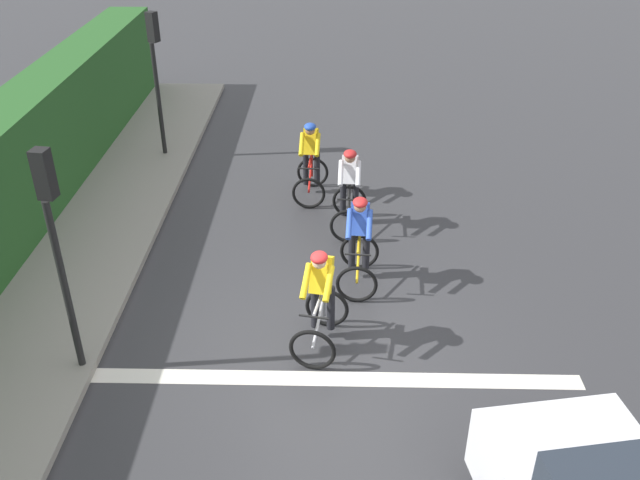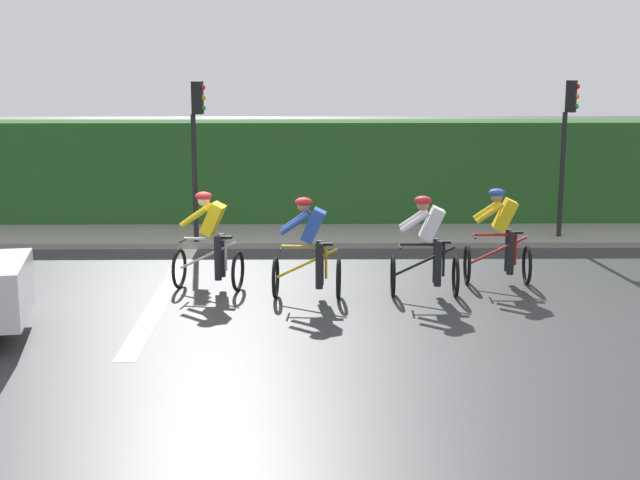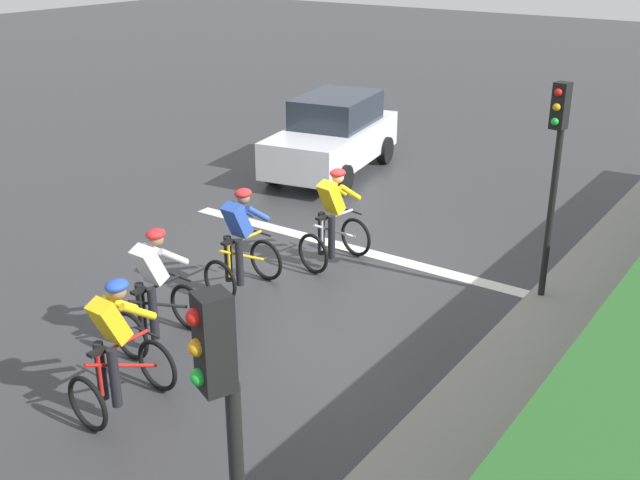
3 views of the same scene
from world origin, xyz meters
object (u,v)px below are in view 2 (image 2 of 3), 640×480
(cyclist_mid, at_px, (309,251))
(traffic_light_near_crossing, at_px, (197,138))
(traffic_light_far_junction, at_px, (567,136))
(cyclist_second, at_px, (427,249))
(cyclist_fourth, at_px, (210,243))
(cyclist_lead, at_px, (500,239))

(cyclist_mid, relative_size, traffic_light_near_crossing, 0.50)
(traffic_light_near_crossing, distance_m, traffic_light_far_junction, 7.53)
(cyclist_second, height_order, cyclist_fourth, same)
(cyclist_lead, relative_size, cyclist_mid, 1.00)
(cyclist_mid, bearing_deg, cyclist_lead, 105.53)
(cyclist_mid, relative_size, traffic_light_far_junction, 0.50)
(cyclist_mid, distance_m, cyclist_fourth, 1.76)
(cyclist_lead, distance_m, cyclist_fourth, 4.92)
(cyclist_second, height_order, traffic_light_far_junction, traffic_light_far_junction)
(traffic_light_far_junction, bearing_deg, cyclist_fourth, -61.27)
(traffic_light_far_junction, bearing_deg, cyclist_mid, -50.19)
(cyclist_lead, height_order, cyclist_fourth, same)
(cyclist_mid, bearing_deg, cyclist_second, 93.90)
(traffic_light_far_junction, bearing_deg, cyclist_lead, -30.07)
(cyclist_lead, height_order, cyclist_second, same)
(cyclist_lead, bearing_deg, cyclist_second, -60.05)
(cyclist_second, relative_size, cyclist_mid, 1.00)
(cyclist_lead, relative_size, traffic_light_far_junction, 0.50)
(cyclist_second, bearing_deg, cyclist_fourth, -97.48)
(traffic_light_near_crossing, height_order, traffic_light_far_junction, same)
(cyclist_second, xyz_separation_m, cyclist_fourth, (-0.47, -3.57, 0.00))
(cyclist_mid, distance_m, traffic_light_far_junction, 7.02)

